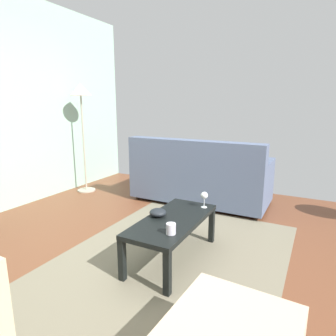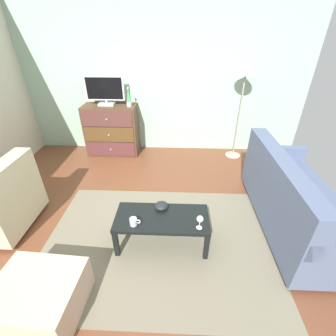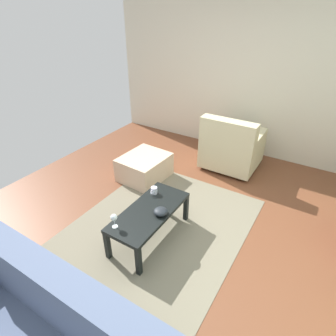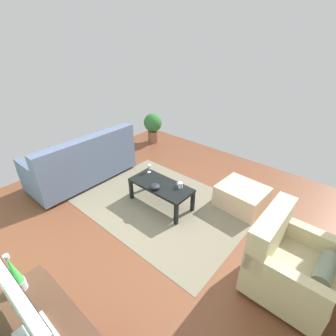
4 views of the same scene
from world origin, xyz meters
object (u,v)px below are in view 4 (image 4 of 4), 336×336
(lava_lamp, at_px, (15,275))
(coffee_table, at_px, (161,187))
(mug, at_px, (180,185))
(bowl_decorative, at_px, (155,186))
(tv, at_px, (27,315))
(potted_plant, at_px, (153,125))
(armchair, at_px, (288,262))
(wine_glass, at_px, (149,166))
(couch_large, at_px, (83,163))
(ottoman, at_px, (242,197))

(lava_lamp, bearing_deg, coffee_table, -71.99)
(mug, bearing_deg, bowl_decorative, 45.24)
(tv, relative_size, potted_plant, 0.95)
(bowl_decorative, height_order, armchair, armchair)
(coffee_table, xyz_separation_m, potted_plant, (1.84, -1.74, 0.10))
(wine_glass, distance_m, couch_large, 1.29)
(armchair, distance_m, potted_plant, 4.28)
(mug, relative_size, couch_large, 0.06)
(mug, relative_size, bowl_decorative, 0.75)
(wine_glass, bearing_deg, ottoman, -154.79)
(lava_lamp, height_order, bowl_decorative, lava_lamp)
(coffee_table, height_order, ottoman, coffee_table)
(coffee_table, bearing_deg, wine_glass, -20.02)
(bowl_decorative, distance_m, potted_plant, 2.64)
(coffee_table, relative_size, wine_glass, 6.47)
(bowl_decorative, bearing_deg, tv, 117.94)
(armchair, height_order, potted_plant, armchair)
(bowl_decorative, relative_size, armchair, 0.17)
(couch_large, bearing_deg, mug, -164.72)
(wine_glass, height_order, armchair, armchair)
(armchair, bearing_deg, couch_large, 3.00)
(tv, xyz_separation_m, lava_lamp, (0.43, -0.07, -0.12))
(lava_lamp, bearing_deg, wine_glass, -64.69)
(wine_glass, bearing_deg, couch_large, 23.88)
(coffee_table, relative_size, bowl_decorative, 6.71)
(potted_plant, bearing_deg, armchair, 153.16)
(ottoman, height_order, potted_plant, potted_plant)
(tv, xyz_separation_m, mug, (0.86, -2.40, -0.78))
(wine_glass, bearing_deg, coffee_table, 159.98)
(mug, height_order, couch_large, couch_large)
(coffee_table, xyz_separation_m, mug, (-0.28, -0.13, 0.09))
(wine_glass, xyz_separation_m, armchair, (-2.37, 0.33, -0.15))
(ottoman, bearing_deg, bowl_decorative, 43.71)
(lava_lamp, relative_size, armchair, 0.37)
(lava_lamp, xyz_separation_m, armchair, (-1.27, -2.01, -0.73))
(wine_glass, distance_m, armchair, 2.40)
(wine_glass, xyz_separation_m, mug, (-0.67, 0.01, -0.07))
(tv, height_order, couch_large, tv)
(lava_lamp, xyz_separation_m, wine_glass, (1.11, -2.34, -0.59))
(couch_large, bearing_deg, ottoman, -155.40)
(coffee_table, distance_m, ottoman, 1.29)
(wine_glass, relative_size, ottoman, 0.22)
(tv, height_order, wine_glass, tv)
(armchair, relative_size, potted_plant, 1.23)
(mug, bearing_deg, armchair, 169.35)
(lava_lamp, bearing_deg, ottoman, -95.34)
(tv, bearing_deg, armchair, -112.03)
(potted_plant, bearing_deg, tv, 126.59)
(coffee_table, relative_size, potted_plant, 1.41)
(wine_glass, height_order, bowl_decorative, wine_glass)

